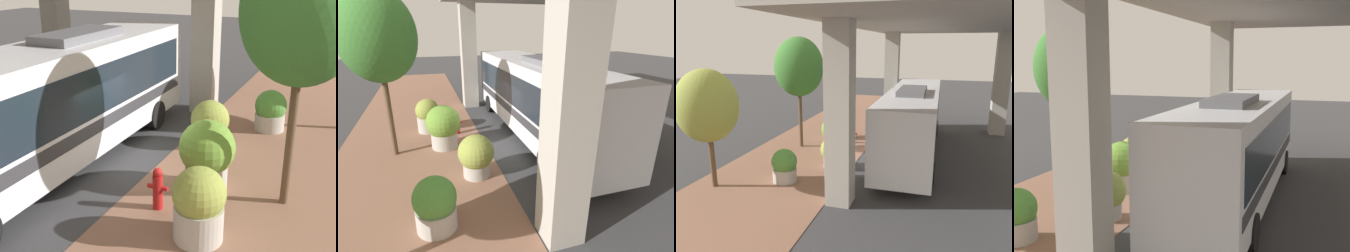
% 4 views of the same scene
% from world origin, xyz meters
% --- Properties ---
extents(ground_plane, '(80.00, 80.00, 0.00)m').
position_xyz_m(ground_plane, '(0.00, 0.00, 0.00)').
color(ground_plane, '#38383A').
rests_on(ground_plane, ground).
extents(sidewalk_strip, '(6.00, 40.00, 0.02)m').
position_xyz_m(sidewalk_strip, '(-3.00, 0.00, 0.01)').
color(sidewalk_strip, '#845B47').
rests_on(sidewalk_strip, ground).
extents(bus, '(2.58, 11.72, 3.69)m').
position_xyz_m(bus, '(2.53, 0.33, 2.00)').
color(bus, silver).
rests_on(bus, ground).
extents(fire_hydrant, '(0.50, 0.24, 1.07)m').
position_xyz_m(fire_hydrant, '(-1.01, 1.37, 0.54)').
color(fire_hydrant, '#B21919').
rests_on(fire_hydrant, ground).
extents(planter_front, '(1.12, 1.12, 1.65)m').
position_xyz_m(planter_front, '(-2.29, 2.10, 0.82)').
color(planter_front, '#ADA89E').
rests_on(planter_front, ground).
extents(planter_middle, '(1.43, 1.43, 1.86)m').
position_xyz_m(planter_middle, '(-1.72, -0.03, 0.96)').
color(planter_middle, '#ADA89E').
rests_on(planter_middle, ground).
extents(planter_back, '(1.22, 1.22, 1.51)m').
position_xyz_m(planter_back, '(-0.88, -2.73, 0.77)').
color(planter_back, '#ADA89E').
rests_on(planter_back, ground).
extents(planter_extra, '(1.09, 1.09, 1.45)m').
position_xyz_m(planter_extra, '(-2.34, -4.92, 0.71)').
color(planter_extra, '#ADA89E').
rests_on(planter_extra, ground).
extents(street_tree_near, '(2.69, 2.69, 6.16)m').
position_xyz_m(street_tree_near, '(-3.68, -0.13, 4.53)').
color(street_tree_near, brown).
rests_on(street_tree_near, ground).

